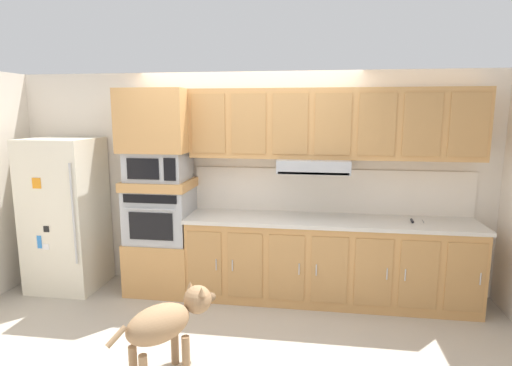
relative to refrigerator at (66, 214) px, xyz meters
The scene contains 14 objects.
ground_plane 2.38m from the refrigerator, 17.95° to the right, with size 9.60×9.60×0.00m, color #B2A899.
back_kitchen_wall 2.17m from the refrigerator, 11.59° to the left, with size 6.20×0.12×2.50m, color silver.
refrigerator is the anchor object (origin of this frame).
oven_base_cabinet 1.27m from the refrigerator, ahead, with size 0.74×0.62×0.60m, color tan.
built_in_oven 1.13m from the refrigerator, ahead, with size 0.70×0.62×0.60m.
appliance_mid_shelf 1.19m from the refrigerator, ahead, with size 0.74×0.62×0.10m, color tan.
microwave 1.27m from the refrigerator, ahead, with size 0.64×0.54×0.32m.
appliance_upper_cabinet 1.57m from the refrigerator, ahead, with size 0.74×0.62×0.68m, color tan.
lower_cabinet_run 3.07m from the refrigerator, ahead, with size 3.07×0.63×0.88m.
countertop_slab 3.03m from the refrigerator, ahead, with size 3.11×0.64×0.04m, color beige.
backsplash_panel 3.07m from the refrigerator, ahead, with size 3.11×0.02×0.50m, color white.
upper_cabinet_with_hood 3.20m from the refrigerator, ahead, with size 3.07×0.48×0.88m.
screwdriver 3.89m from the refrigerator, ahead, with size 0.14×0.12×0.03m.
dog 2.32m from the refrigerator, 39.61° to the right, with size 0.65×0.80×0.67m.
Camera 1 is at (0.78, -3.66, 2.06)m, focal length 29.17 mm.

